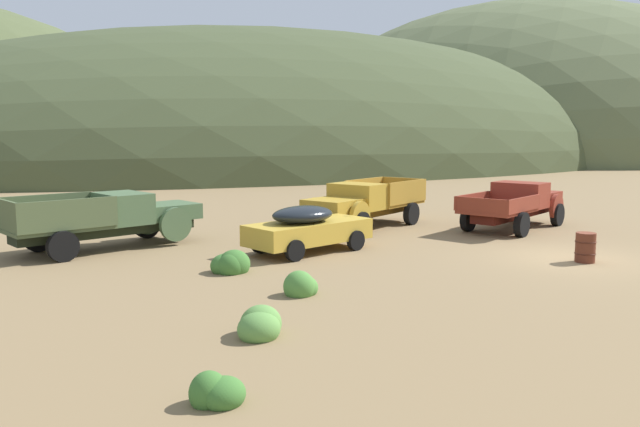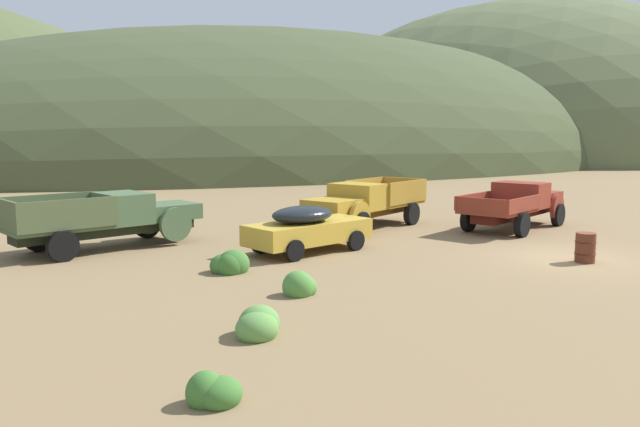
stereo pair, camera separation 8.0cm
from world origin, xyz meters
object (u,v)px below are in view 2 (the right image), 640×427
object	(u,v)px
truck_weathered_green	(118,218)
truck_rust_red	(520,204)
car_faded_yellow	(311,227)
truck_mustard	(360,204)
oil_drum_by_truck	(585,248)

from	to	relation	value
truck_weathered_green	truck_rust_red	xyz separation A→B (m)	(15.37, -4.58, -0.04)
car_faded_yellow	truck_mustard	size ratio (longest dim) A/B	0.71
truck_weathered_green	truck_mustard	distance (m)	9.58
truck_mustard	oil_drum_by_truck	bearing A→B (deg)	82.04
oil_drum_by_truck	truck_mustard	bearing A→B (deg)	101.05
car_faded_yellow	truck_mustard	bearing A→B (deg)	26.57
truck_weathered_green	car_faded_yellow	distance (m)	6.76
oil_drum_by_truck	car_faded_yellow	bearing A→B (deg)	134.85
truck_rust_red	truck_weathered_green	bearing A→B (deg)	147.30
truck_weathered_green	truck_rust_red	bearing A→B (deg)	-25.98
truck_mustard	oil_drum_by_truck	distance (m)	9.35
car_faded_yellow	truck_rust_red	xyz separation A→B (m)	(10.16, -0.27, 0.18)
truck_weathered_green	car_faded_yellow	size ratio (longest dim) A/B	1.40
oil_drum_by_truck	truck_rust_red	bearing A→B (deg)	54.96
truck_weathered_green	oil_drum_by_truck	world-z (taller)	truck_weathered_green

